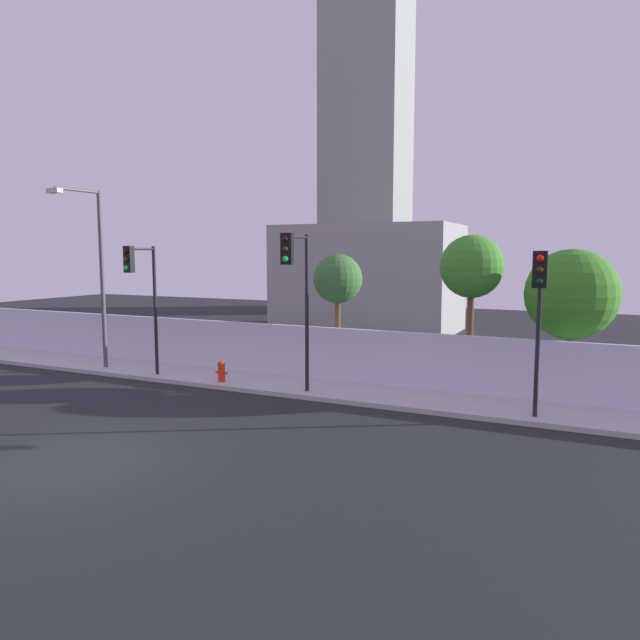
# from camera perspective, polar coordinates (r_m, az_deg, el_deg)

# --- Properties ---
(ground_plane) EXTENTS (80.00, 80.00, 0.00)m
(ground_plane) POSITION_cam_1_polar(r_m,az_deg,el_deg) (14.13, -23.30, -12.55)
(ground_plane) COLOR black
(sidewalk) EXTENTS (36.00, 2.40, 0.15)m
(sidewalk) POSITION_cam_1_polar(r_m,az_deg,el_deg) (20.23, -5.52, -6.14)
(sidewalk) COLOR #B2B2B2
(sidewalk) RESTS_ON ground
(perimeter_wall) EXTENTS (36.00, 0.18, 1.80)m
(perimeter_wall) POSITION_cam_1_polar(r_m,az_deg,el_deg) (21.14, -3.74, -2.88)
(perimeter_wall) COLOR silver
(perimeter_wall) RESTS_ON sidewalk
(traffic_light_left) EXTENTS (0.36, 1.36, 4.59)m
(traffic_light_left) POSITION_cam_1_polar(r_m,az_deg,el_deg) (21.24, -17.02, 3.55)
(traffic_light_left) COLOR black
(traffic_light_left) RESTS_ON sidewalk
(traffic_light_center) EXTENTS (0.35, 1.38, 4.40)m
(traffic_light_center) POSITION_cam_1_polar(r_m,az_deg,el_deg) (15.73, 20.53, 2.02)
(traffic_light_center) COLOR black
(traffic_light_center) RESTS_ON sidewalk
(traffic_light_right) EXTENTS (0.38, 1.79, 4.92)m
(traffic_light_right) POSITION_cam_1_polar(r_m,az_deg,el_deg) (17.47, -2.27, 4.06)
(traffic_light_right) COLOR black
(traffic_light_right) RESTS_ON sidewalk
(street_lamp_curbside) EXTENTS (0.62, 2.08, 6.64)m
(street_lamp_curbside) POSITION_cam_1_polar(r_m,az_deg,el_deg) (23.45, -21.01, 5.12)
(street_lamp_curbside) COLOR #4C4C51
(street_lamp_curbside) RESTS_ON sidewalk
(fire_hydrant) EXTENTS (0.44, 0.26, 0.73)m
(fire_hydrant) POSITION_cam_1_polar(r_m,az_deg,el_deg) (20.23, -9.56, -4.85)
(fire_hydrant) COLOR red
(fire_hydrant) RESTS_ON sidewalk
(roadside_tree_leftmost) EXTENTS (1.81, 1.81, 4.48)m
(roadside_tree_leftmost) POSITION_cam_1_polar(r_m,az_deg,el_deg) (21.42, 1.74, 3.93)
(roadside_tree_leftmost) COLOR brown
(roadside_tree_leftmost) RESTS_ON ground
(roadside_tree_midleft) EXTENTS (2.08, 2.08, 5.10)m
(roadside_tree_midleft) POSITION_cam_1_polar(r_m,az_deg,el_deg) (19.97, 14.54, 4.94)
(roadside_tree_midleft) COLOR brown
(roadside_tree_midleft) RESTS_ON ground
(roadside_tree_midright) EXTENTS (2.81, 2.81, 4.64)m
(roadside_tree_midright) POSITION_cam_1_polar(r_m,az_deg,el_deg) (19.65, 23.26, 2.29)
(roadside_tree_midright) COLOR brown
(roadside_tree_midright) RESTS_ON ground
(low_building_distant) EXTENTS (10.19, 6.00, 6.11)m
(low_building_distant) POSITION_cam_1_polar(r_m,az_deg,el_deg) (34.46, 4.71, 4.08)
(low_building_distant) COLOR #969696
(low_building_distant) RESTS_ON ground
(tower_on_skyline) EXTENTS (6.20, 5.00, 28.23)m
(tower_on_skyline) POSITION_cam_1_polar(r_m,az_deg,el_deg) (48.33, 4.53, 17.95)
(tower_on_skyline) COLOR gray
(tower_on_skyline) RESTS_ON ground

